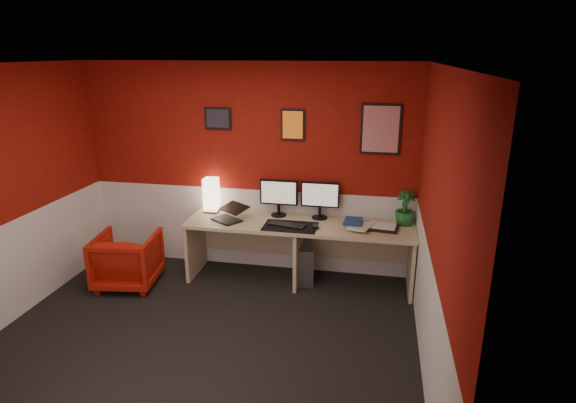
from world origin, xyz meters
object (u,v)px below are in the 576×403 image
(monitor_right, at_px, (320,195))
(potted_plant, at_px, (405,208))
(laptop, at_px, (226,212))
(armchair, at_px, (127,260))
(monitor_left, at_px, (279,192))
(desk, at_px, (299,253))
(pc_tower, at_px, (304,262))
(shoji_lamp, at_px, (211,196))
(zen_tray, at_px, (382,228))

(monitor_right, relative_size, potted_plant, 1.47)
(laptop, relative_size, armchair, 0.48)
(monitor_right, xyz_separation_m, armchair, (-2.13, -0.66, -0.71))
(monitor_left, distance_m, monitor_right, 0.49)
(monitor_right, bearing_deg, desk, -132.75)
(laptop, bearing_deg, pc_tower, 43.65)
(pc_tower, bearing_deg, armchair, -177.06)
(desk, height_order, potted_plant, potted_plant)
(potted_plant, height_order, armchair, potted_plant)
(shoji_lamp, distance_m, armchair, 1.21)
(monitor_left, bearing_deg, laptop, -152.55)
(monitor_left, bearing_deg, desk, -38.04)
(laptop, bearing_deg, monitor_left, 62.86)
(shoji_lamp, relative_size, armchair, 0.58)
(zen_tray, bearing_deg, monitor_right, 163.17)
(shoji_lamp, distance_m, zen_tray, 2.06)
(desk, bearing_deg, monitor_left, 141.96)
(desk, relative_size, zen_tray, 7.43)
(zen_tray, distance_m, armchair, 2.92)
(monitor_left, height_order, zen_tray, monitor_left)
(pc_tower, bearing_deg, monitor_left, 143.55)
(laptop, relative_size, zen_tray, 0.94)
(laptop, xyz_separation_m, monitor_right, (1.04, 0.29, 0.18))
(shoji_lamp, bearing_deg, monitor_right, 0.38)
(zen_tray, xyz_separation_m, armchair, (-2.85, -0.44, -0.43))
(monitor_left, distance_m, pc_tower, 0.88)
(laptop, xyz_separation_m, zen_tray, (1.76, 0.07, -0.09))
(desk, relative_size, shoji_lamp, 6.50)
(potted_plant, height_order, pc_tower, potted_plant)
(desk, distance_m, armchair, 1.98)
(monitor_right, relative_size, pc_tower, 1.29)
(monitor_right, bearing_deg, laptop, -164.67)
(shoji_lamp, bearing_deg, armchair, -141.26)
(shoji_lamp, xyz_separation_m, zen_tray, (2.04, -0.21, -0.18))
(shoji_lamp, distance_m, laptop, 0.40)
(monitor_left, bearing_deg, zen_tray, -10.25)
(desk, relative_size, pc_tower, 5.78)
(desk, distance_m, potted_plant, 1.31)
(desk, height_order, armchair, desk)
(zen_tray, bearing_deg, desk, -179.69)
(shoji_lamp, xyz_separation_m, monitor_left, (0.83, 0.01, 0.09))
(pc_tower, xyz_separation_m, armchair, (-1.98, -0.50, 0.09))
(desk, relative_size, monitor_left, 4.48)
(desk, height_order, laptop, laptop)
(armchair, bearing_deg, potted_plant, -176.51)
(laptop, bearing_deg, shoji_lamp, 170.23)
(laptop, bearing_deg, potted_plant, 42.61)
(desk, xyz_separation_m, zen_tray, (0.92, 0.00, 0.38))
(shoji_lamp, bearing_deg, laptop, -45.18)
(zen_tray, distance_m, potted_plant, 0.36)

